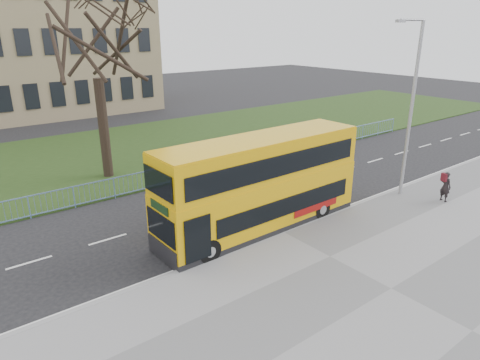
# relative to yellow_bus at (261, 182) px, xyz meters

# --- Properties ---
(ground) EXTENTS (120.00, 120.00, 0.00)m
(ground) POSITION_rel_yellow_bus_xyz_m (0.34, 0.49, -2.13)
(ground) COLOR black
(ground) RESTS_ON ground
(pavement) EXTENTS (80.00, 10.50, 0.12)m
(pavement) POSITION_rel_yellow_bus_xyz_m (0.34, -6.26, -2.07)
(pavement) COLOR slate
(pavement) RESTS_ON ground
(kerb) EXTENTS (80.00, 0.20, 0.14)m
(kerb) POSITION_rel_yellow_bus_xyz_m (0.34, -1.06, -2.06)
(kerb) COLOR gray
(kerb) RESTS_ON ground
(grass_verge) EXTENTS (80.00, 15.40, 0.08)m
(grass_verge) POSITION_rel_yellow_bus_xyz_m (0.34, 14.79, -2.09)
(grass_verge) COLOR #1F3513
(grass_verge) RESTS_ON ground
(guard_railing) EXTENTS (40.00, 0.12, 1.10)m
(guard_railing) POSITION_rel_yellow_bus_xyz_m (0.34, 7.09, -1.58)
(guard_railing) COLOR #7397CC
(guard_railing) RESTS_ON ground
(bare_tree) EXTENTS (9.24, 9.24, 13.20)m
(bare_tree) POSITION_rel_yellow_bus_xyz_m (-2.66, 10.49, 4.55)
(bare_tree) COLOR black
(bare_tree) RESTS_ON grass_verge
(yellow_bus) EXTENTS (9.49, 2.40, 3.97)m
(yellow_bus) POSITION_rel_yellow_bus_xyz_m (0.00, 0.00, 0.00)
(yellow_bus) COLOR #DDA309
(yellow_bus) RESTS_ON ground
(pedestrian) EXTENTS (0.44, 0.59, 1.49)m
(pedestrian) POSITION_rel_yellow_bus_xyz_m (8.93, -3.41, -1.26)
(pedestrian) COLOR black
(pedestrian) RESTS_ON pavement
(street_lamp) EXTENTS (1.78, 0.41, 8.44)m
(street_lamp) POSITION_rel_yellow_bus_xyz_m (7.99, -1.53, 2.62)
(street_lamp) COLOR #9C9DA4
(street_lamp) RESTS_ON pavement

